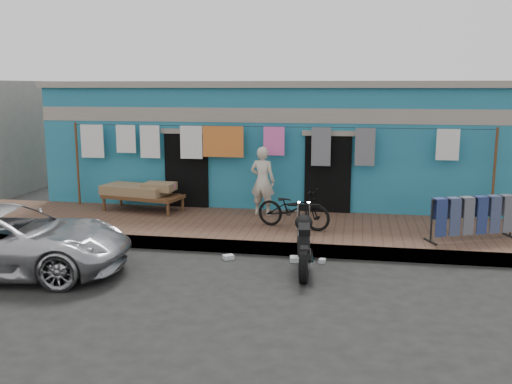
% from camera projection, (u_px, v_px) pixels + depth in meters
% --- Properties ---
extents(ground, '(80.00, 80.00, 0.00)m').
position_uv_depth(ground, '(235.00, 279.00, 9.69)').
color(ground, black).
rests_on(ground, ground).
extents(sidewalk, '(28.00, 3.00, 0.25)m').
position_uv_depth(sidewalk, '(264.00, 229.00, 12.57)').
color(sidewalk, brown).
rests_on(sidewalk, ground).
extents(curb, '(28.00, 0.10, 0.25)m').
position_uv_depth(curb, '(252.00, 247.00, 11.17)').
color(curb, gray).
rests_on(curb, ground).
extents(building, '(12.20, 5.20, 3.36)m').
position_uv_depth(building, '(287.00, 142.00, 16.15)').
color(building, '#216C89').
rests_on(building, ground).
extents(clothesline, '(10.06, 0.06, 2.10)m').
position_uv_depth(clothesline, '(239.00, 147.00, 13.61)').
color(clothesline, brown).
rests_on(clothesline, sidewalk).
extents(car, '(4.63, 2.67, 1.23)m').
position_uv_depth(car, '(5.00, 239.00, 9.91)').
color(car, '#B9B9BE').
rests_on(car, ground).
extents(seated_person, '(0.64, 0.49, 1.62)m').
position_uv_depth(seated_person, '(263.00, 181.00, 13.30)').
color(seated_person, beige).
rests_on(seated_person, sidewalk).
extents(bicycle, '(1.73, 1.02, 1.06)m').
position_uv_depth(bicycle, '(294.00, 204.00, 12.10)').
color(bicycle, black).
rests_on(bicycle, sidewalk).
extents(motorcycle, '(0.97, 1.84, 1.10)m').
position_uv_depth(motorcycle, '(304.00, 240.00, 10.12)').
color(motorcycle, black).
rests_on(motorcycle, ground).
extents(charpoy, '(2.34, 1.67, 0.67)m').
position_uv_depth(charpoy, '(143.00, 197.00, 13.83)').
color(charpoy, brown).
rests_on(charpoy, sidewalk).
extents(jeans_rack, '(2.14, 1.74, 0.90)m').
position_uv_depth(jeans_rack, '(472.00, 218.00, 11.19)').
color(jeans_rack, black).
rests_on(jeans_rack, sidewalk).
extents(litter_a, '(0.24, 0.23, 0.08)m').
position_uv_depth(litter_a, '(228.00, 257.00, 10.82)').
color(litter_a, silver).
rests_on(litter_a, ground).
extents(litter_b, '(0.14, 0.16, 0.07)m').
position_uv_depth(litter_b, '(322.00, 261.00, 10.61)').
color(litter_b, silver).
rests_on(litter_b, ground).
extents(litter_c, '(0.21, 0.25, 0.09)m').
position_uv_depth(litter_c, '(295.00, 259.00, 10.69)').
color(litter_c, silver).
rests_on(litter_c, ground).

